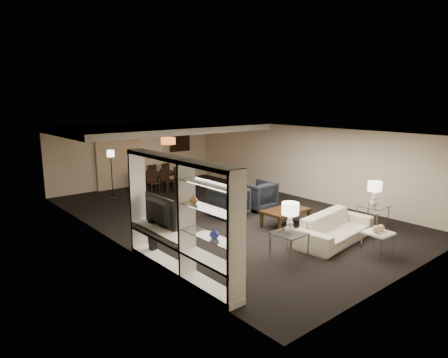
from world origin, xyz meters
TOP-DOWN VIEW (x-y plane):
  - floor at (0.00, 0.00)m, footprint 11.00×11.00m
  - ceiling at (0.00, 0.00)m, footprint 7.00×11.00m
  - wall_back at (0.00, 5.50)m, footprint 7.00×0.02m
  - wall_front at (0.00, -5.50)m, footprint 7.00×0.02m
  - wall_left at (-3.50, 0.00)m, footprint 0.02×11.00m
  - wall_right at (3.50, 0.00)m, footprint 0.02×11.00m
  - ceiling_soffit at (0.00, 3.50)m, footprint 7.00×4.00m
  - curtains at (-0.90, 5.42)m, footprint 1.50×0.12m
  - door at (0.70, 5.47)m, footprint 0.90×0.05m
  - painting at (2.10, 5.46)m, footprint 0.95×0.04m
  - media_unit at (-3.31, -2.60)m, footprint 0.38×3.40m
  - pendant_light at (0.30, 3.50)m, footprint 0.52×0.52m
  - sofa at (0.62, -3.48)m, footprint 2.45×1.20m
  - coffee_table at (0.62, -1.88)m, footprint 1.30×0.76m
  - armchair_left at (0.02, -0.18)m, footprint 0.94×0.97m
  - armchair_right at (1.22, -0.18)m, footprint 0.97×1.00m
  - side_table_left at (-1.08, -3.48)m, footprint 0.66×0.66m
  - side_table_right at (2.32, -3.48)m, footprint 0.66×0.66m
  - table_lamp_left at (-1.08, -3.48)m, footprint 0.41×0.41m
  - table_lamp_right at (2.32, -3.48)m, footprint 0.40×0.40m
  - marble_table at (0.62, -4.58)m, footprint 0.57×0.57m
  - gold_gourd_a at (0.52, -4.58)m, footprint 0.17×0.17m
  - gold_gourd_b at (0.72, -4.58)m, footprint 0.15×0.15m
  - television at (-3.28, -1.63)m, footprint 1.13×0.15m
  - vase_blue at (-3.31, -3.69)m, footprint 0.17×0.17m
  - vase_amber at (-3.31, -3.09)m, footprint 0.15×0.15m
  - floor_speaker at (-3.20, -1.34)m, footprint 0.16×0.16m
  - dining_table at (0.36, 4.37)m, footprint 1.70×1.00m
  - chair_nl at (-0.24, 3.72)m, footprint 0.43×0.43m
  - chair_nm at (0.36, 3.72)m, footprint 0.45×0.45m
  - chair_nr at (0.96, 3.72)m, footprint 0.44×0.44m
  - chair_fl at (-0.24, 5.02)m, footprint 0.44×0.44m
  - chair_fm at (0.36, 5.02)m, footprint 0.40×0.40m
  - chair_fr at (0.96, 5.02)m, footprint 0.44×0.44m
  - floor_lamp at (-1.69, 4.02)m, footprint 0.29×0.29m

SIDE VIEW (x-z plane):
  - floor at x=0.00m, z-range 0.00..0.00m
  - coffee_table at x=0.62m, z-range 0.00..0.46m
  - marble_table at x=0.62m, z-range 0.00..0.54m
  - dining_table at x=0.36m, z-range 0.00..0.58m
  - side_table_left at x=-1.08m, z-range 0.00..0.60m
  - side_table_right at x=2.32m, z-range 0.00..0.60m
  - sofa at x=0.62m, z-range 0.00..0.69m
  - chair_nl at x=-0.24m, z-range 0.00..0.86m
  - chair_nm at x=0.36m, z-range 0.00..0.86m
  - chair_nr at x=0.96m, z-range 0.00..0.86m
  - chair_fl at x=-0.24m, z-range 0.00..0.86m
  - chair_fm at x=0.36m, z-range 0.00..0.86m
  - chair_fr at x=0.96m, z-range 0.00..0.86m
  - armchair_left at x=0.02m, z-range 0.00..0.88m
  - armchair_right at x=1.22m, z-range 0.00..0.88m
  - gold_gourd_b at x=0.72m, z-range 0.54..0.69m
  - gold_gourd_a at x=0.52m, z-range 0.54..0.71m
  - floor_speaker at x=-3.20m, z-range 0.00..1.25m
  - floor_lamp at x=-1.69m, z-range 0.00..1.69m
  - table_lamp_left at x=-1.08m, z-range 0.60..1.27m
  - table_lamp_right at x=2.32m, z-range 0.60..1.27m
  - door at x=0.70m, z-range 0.00..2.10m
  - television at x=-3.28m, z-range 0.75..1.40m
  - vase_blue at x=-3.31m, z-range 1.06..1.24m
  - media_unit at x=-3.31m, z-range 0.00..2.35m
  - curtains at x=-0.90m, z-range 0.00..2.40m
  - wall_back at x=0.00m, z-range 0.00..2.50m
  - wall_front at x=0.00m, z-range 0.00..2.50m
  - wall_left at x=-3.50m, z-range 0.00..2.50m
  - wall_right at x=3.50m, z-range 0.00..2.50m
  - painting at x=2.10m, z-range 1.23..1.88m
  - vase_amber at x=-3.31m, z-range 1.56..1.72m
  - pendant_light at x=0.30m, z-range 1.80..2.04m
  - ceiling_soffit at x=0.00m, z-range 2.30..2.50m
  - ceiling at x=0.00m, z-range 2.49..2.51m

